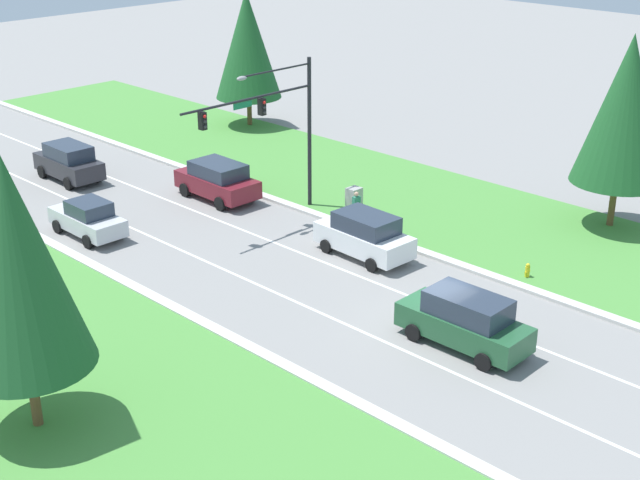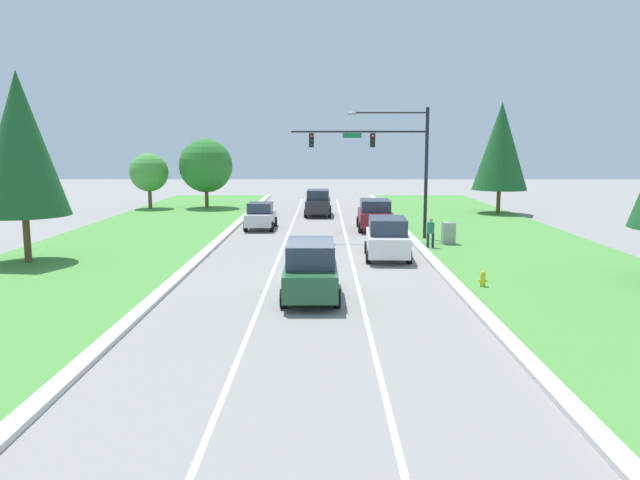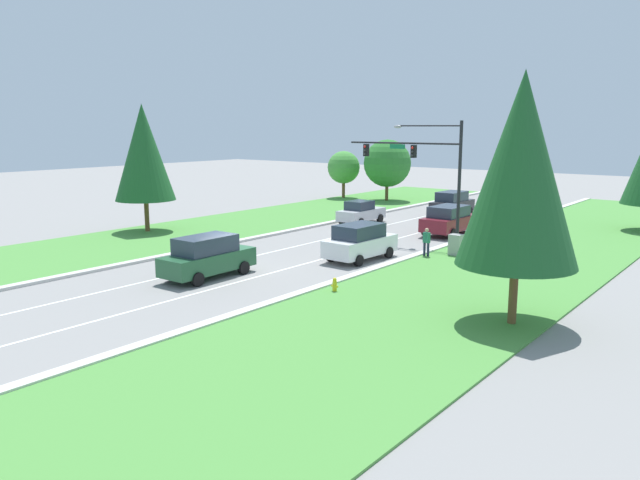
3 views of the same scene
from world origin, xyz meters
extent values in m
plane|color=gray|center=(0.00, 0.00, 0.00)|extent=(160.00, 160.00, 0.00)
cube|color=beige|center=(5.65, 0.00, 0.07)|extent=(0.50, 90.00, 0.15)
cube|color=beige|center=(-5.65, 0.00, 0.07)|extent=(0.50, 90.00, 0.15)
cube|color=#4C8E3D|center=(10.90, 0.00, 0.04)|extent=(10.00, 90.00, 0.08)
cube|color=#4C8E3D|center=(-10.90, 0.00, 0.04)|extent=(10.00, 90.00, 0.08)
cube|color=white|center=(-1.80, 0.00, 0.00)|extent=(0.14, 81.00, 0.01)
cube|color=white|center=(1.80, 0.00, 0.00)|extent=(0.14, 81.00, 0.01)
cylinder|color=black|center=(6.43, 12.82, 3.85)|extent=(0.20, 0.20, 7.70)
cylinder|color=black|center=(2.49, 12.82, 6.32)|extent=(7.90, 0.12, 0.12)
cube|color=#147042|center=(2.09, 12.82, 6.10)|extent=(1.10, 0.04, 0.28)
cylinder|color=black|center=(4.26, 12.82, 7.39)|extent=(4.34, 0.09, 0.09)
ellipsoid|color=gray|center=(2.09, 12.82, 7.34)|extent=(0.56, 0.28, 0.20)
cube|color=black|center=(3.28, 12.82, 5.82)|extent=(0.28, 0.32, 0.80)
sphere|color=red|center=(3.28, 12.65, 6.05)|extent=(0.16, 0.16, 0.16)
sphere|color=#2D2D2D|center=(3.28, 12.65, 5.82)|extent=(0.16, 0.16, 0.16)
sphere|color=#2D2D2D|center=(3.28, 12.65, 5.58)|extent=(0.16, 0.16, 0.16)
cube|color=black|center=(-0.28, 12.82, 5.82)|extent=(0.28, 0.32, 0.80)
sphere|color=red|center=(-0.28, 12.65, 6.05)|extent=(0.16, 0.16, 0.16)
sphere|color=#2D2D2D|center=(-0.28, 12.65, 5.82)|extent=(0.16, 0.16, 0.16)
sphere|color=#2D2D2D|center=(-0.28, 12.65, 5.58)|extent=(0.16, 0.16, 0.16)
cube|color=#235633|center=(-0.04, -1.51, 0.79)|extent=(1.93, 4.98, 0.92)
cube|color=#283342|center=(-0.04, -1.63, 1.67)|extent=(1.72, 2.99, 0.84)
cylinder|color=black|center=(0.86, 0.04, 0.33)|extent=(0.25, 0.67, 0.67)
cylinder|color=black|center=(-0.97, 0.02, 0.33)|extent=(0.25, 0.67, 0.67)
cylinder|color=black|center=(0.90, -3.03, 0.33)|extent=(0.25, 0.67, 0.67)
cylinder|color=black|center=(-0.94, -3.05, 0.33)|extent=(0.25, 0.67, 0.67)
cube|color=white|center=(3.57, 6.54, 0.79)|extent=(2.15, 4.69, 0.94)
cube|color=#283342|center=(3.56, 6.42, 1.64)|extent=(1.87, 2.84, 0.76)
cylinder|color=black|center=(4.58, 7.92, 0.32)|extent=(0.27, 0.64, 0.63)
cylinder|color=black|center=(2.67, 8.01, 0.32)|extent=(0.27, 0.64, 0.63)
cylinder|color=black|center=(4.46, 5.07, 0.32)|extent=(0.27, 0.64, 0.63)
cylinder|color=black|center=(2.55, 5.15, 0.32)|extent=(0.27, 0.64, 0.63)
cube|color=silver|center=(-3.77, 17.53, 0.72)|extent=(1.76, 4.30, 0.78)
cube|color=#283342|center=(-3.77, 17.27, 1.44)|extent=(1.57, 1.94, 0.67)
cylinder|color=black|center=(-2.91, 18.85, 0.33)|extent=(0.24, 0.65, 0.65)
cylinder|color=black|center=(-4.61, 18.86, 0.33)|extent=(0.24, 0.65, 0.65)
cylinder|color=black|center=(-2.92, 16.19, 0.33)|extent=(0.24, 0.65, 0.65)
cylinder|color=black|center=(-4.62, 16.20, 0.33)|extent=(0.24, 0.65, 0.65)
cube|color=#28282D|center=(0.00, 25.39, 0.82)|extent=(1.96, 4.62, 0.94)
cube|color=#283342|center=(0.00, 25.27, 1.68)|extent=(1.74, 2.78, 0.78)
cylinder|color=black|center=(0.94, 26.79, 0.35)|extent=(0.25, 0.71, 0.71)
cylinder|color=black|center=(-0.90, 26.83, 0.35)|extent=(0.25, 0.71, 0.71)
cylinder|color=black|center=(0.89, 23.95, 0.35)|extent=(0.25, 0.71, 0.71)
cylinder|color=black|center=(-0.95, 23.98, 0.35)|extent=(0.25, 0.71, 0.71)
cube|color=maroon|center=(3.82, 17.08, 0.82)|extent=(2.17, 4.83, 0.90)
cube|color=#283342|center=(3.81, 16.96, 1.64)|extent=(1.93, 2.91, 0.74)
cylinder|color=black|center=(4.86, 18.55, 0.37)|extent=(0.25, 0.74, 0.73)
cylinder|color=black|center=(2.82, 18.59, 0.37)|extent=(0.25, 0.74, 0.73)
cylinder|color=black|center=(4.81, 15.58, 0.37)|extent=(0.25, 0.74, 0.73)
cylinder|color=black|center=(2.77, 15.62, 0.37)|extent=(0.25, 0.74, 0.73)
cube|color=#9E9E99|center=(7.40, 10.63, 0.64)|extent=(0.70, 0.60, 1.28)
cylinder|color=#232842|center=(6.06, 9.39, 0.42)|extent=(0.14, 0.14, 0.84)
cylinder|color=#232842|center=(6.31, 9.35, 0.42)|extent=(0.14, 0.14, 0.84)
cube|color=#287556|center=(6.19, 9.37, 1.14)|extent=(0.41, 0.28, 0.60)
sphere|color=tan|center=(6.19, 9.37, 1.58)|extent=(0.22, 0.22, 0.22)
cylinder|color=gold|center=(6.64, -0.04, 0.28)|extent=(0.20, 0.20, 0.55)
sphere|color=gold|center=(6.64, -0.04, 0.61)|extent=(0.18, 0.18, 0.18)
cylinder|color=gold|center=(6.52, -0.04, 0.30)|extent=(0.10, 0.09, 0.09)
cylinder|color=gold|center=(6.76, -0.04, 0.30)|extent=(0.10, 0.09, 0.09)
cylinder|color=brown|center=(-14.78, 30.58, 0.98)|extent=(0.32, 0.32, 1.96)
sphere|color=#47933D|center=(-14.78, 30.58, 3.21)|extent=(3.33, 3.33, 3.33)
cylinder|color=brown|center=(14.65, 26.76, 0.99)|extent=(0.32, 0.32, 1.97)
cone|color=#1E5628|center=(14.65, 26.76, 5.48)|extent=(4.38, 4.38, 7.01)
cylinder|color=brown|center=(-9.91, 31.18, 1.01)|extent=(0.32, 0.32, 2.01)
sphere|color=#2D752D|center=(-9.91, 31.18, 3.77)|extent=(4.67, 4.67, 4.67)
cylinder|color=brown|center=(-13.48, 5.00, 1.14)|extent=(0.32, 0.32, 2.28)
cone|color=#1E5628|center=(-13.48, 5.00, 5.59)|extent=(4.14, 4.14, 6.63)
camera|label=1|loc=(-24.14, -17.74, 16.15)|focal=50.00mm
camera|label=2|loc=(0.43, -23.81, 5.50)|focal=35.00mm
camera|label=3|loc=(22.68, -21.88, 7.35)|focal=35.00mm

